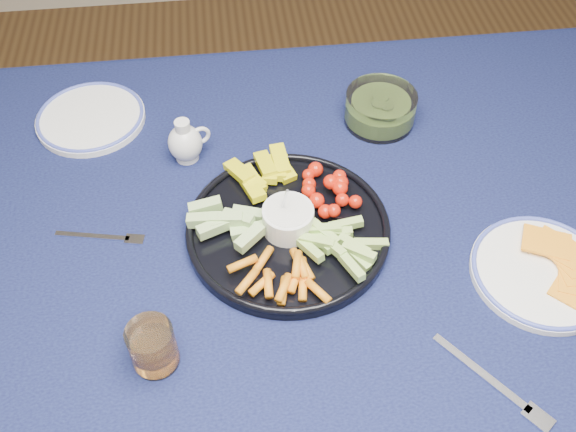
{
  "coord_description": "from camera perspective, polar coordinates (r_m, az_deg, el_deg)",
  "views": [
    {
      "loc": [
        -0.15,
        -0.63,
        1.57
      ],
      "look_at": [
        -0.08,
        0.02,
        0.79
      ],
      "focal_mm": 40.0,
      "sensor_mm": 36.0,
      "label": 1
    }
  ],
  "objects": [
    {
      "name": "fork_right",
      "position": [
        0.95,
        18.35,
        -14.32
      ],
      "size": [
        0.13,
        0.16,
        0.0
      ],
      "color": "silver",
      "rests_on": "dining_table"
    },
    {
      "name": "crudite_platter",
      "position": [
        1.04,
        -0.13,
        -0.95
      ],
      "size": [
        0.33,
        0.33,
        0.11
      ],
      "color": "black",
      "rests_on": "dining_table"
    },
    {
      "name": "side_plate_extra",
      "position": [
        1.29,
        -17.14,
        8.37
      ],
      "size": [
        0.21,
        0.21,
        0.02
      ],
      "color": "white",
      "rests_on": "dining_table"
    },
    {
      "name": "juice_tumbler",
      "position": [
        0.92,
        -11.88,
        -11.42
      ],
      "size": [
        0.07,
        0.07,
        0.08
      ],
      "color": "white",
      "rests_on": "dining_table"
    },
    {
      "name": "creamer_pitcher",
      "position": [
        1.16,
        -9.09,
        6.48
      ],
      "size": [
        0.08,
        0.06,
        0.09
      ],
      "color": "silver",
      "rests_on": "dining_table"
    },
    {
      "name": "fork_left",
      "position": [
        1.09,
        -15.76,
        -1.84
      ],
      "size": [
        0.15,
        0.04,
        0.0
      ],
      "color": "silver",
      "rests_on": "dining_table"
    },
    {
      "name": "pickle_bowl",
      "position": [
        1.24,
        8.19,
        9.36
      ],
      "size": [
        0.13,
        0.13,
        0.06
      ],
      "color": "white",
      "rests_on": "dining_table"
    },
    {
      "name": "dining_table",
      "position": [
        1.12,
        4.06,
        -4.96
      ],
      "size": [
        1.67,
        1.07,
        0.75
      ],
      "color": "#4B2D19",
      "rests_on": "ground"
    },
    {
      "name": "cheese_plate",
      "position": [
        1.07,
        21.67,
        -4.54
      ],
      "size": [
        0.22,
        0.22,
        0.03
      ],
      "color": "white",
      "rests_on": "dining_table"
    }
  ]
}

